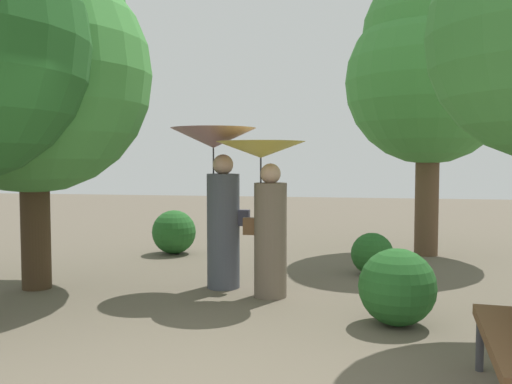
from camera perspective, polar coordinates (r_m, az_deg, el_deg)
The scene contains 7 objects.
person_left at distance 6.87m, azimuth -3.97°, elevation 1.20°, with size 1.07×1.07×2.01m.
person_right at distance 6.39m, azimuth 1.00°, elevation -0.14°, with size 1.05×1.05×1.83m.
tree_mid_left at distance 7.44m, azimuth -22.40°, elevation 13.03°, with size 2.94×2.94×4.55m.
tree_mid_right at distance 9.74m, azimuth 17.64°, elevation 12.37°, with size 2.76×2.76×4.80m.
bush_path_left at distance 7.89m, azimuth 12.03°, elevation -6.32°, with size 0.59×0.59×0.59m, color #235B23.
bush_path_right at distance 9.49m, azimuth -8.57°, elevation -4.15°, with size 0.75×0.75×0.75m, color #235B23.
bush_behind_bench at distance 5.58m, azimuth 14.54°, elevation -9.58°, with size 0.76×0.76×0.76m, color #235B23.
Camera 1 is at (1.31, -3.21, 1.63)m, focal length 38.31 mm.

